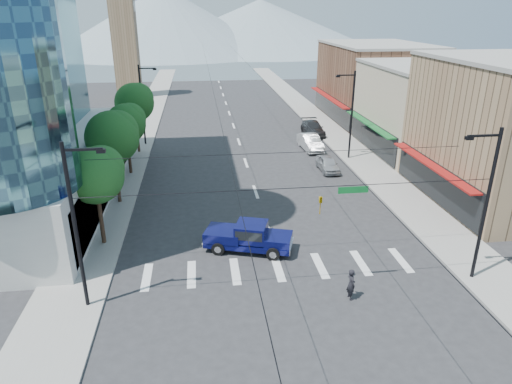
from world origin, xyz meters
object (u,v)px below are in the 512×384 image
(parked_car_mid, at_px, (310,142))
(parked_car_near, at_px, (328,164))
(parked_car_far, at_px, (313,128))
(pedestrian, at_px, (351,284))
(pickup_truck, at_px, (248,236))

(parked_car_mid, bearing_deg, parked_car_near, -93.95)
(parked_car_near, relative_size, parked_car_far, 0.72)
(pedestrian, relative_size, parked_car_far, 0.31)
(parked_car_mid, relative_size, parked_car_far, 0.89)
(pickup_truck, distance_m, pedestrian, 7.75)
(pickup_truck, distance_m, parked_car_mid, 23.74)
(pedestrian, distance_m, parked_car_mid, 28.18)
(pickup_truck, bearing_deg, pedestrian, -32.81)
(pickup_truck, height_order, pedestrian, pickup_truck)
(parked_car_far, bearing_deg, parked_car_near, -95.37)
(pedestrian, relative_size, parked_car_near, 0.43)
(pickup_truck, relative_size, parked_car_mid, 1.17)
(pickup_truck, relative_size, parked_car_near, 1.45)
(parked_car_near, bearing_deg, parked_car_far, 81.60)
(pedestrian, relative_size, parked_car_mid, 0.35)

